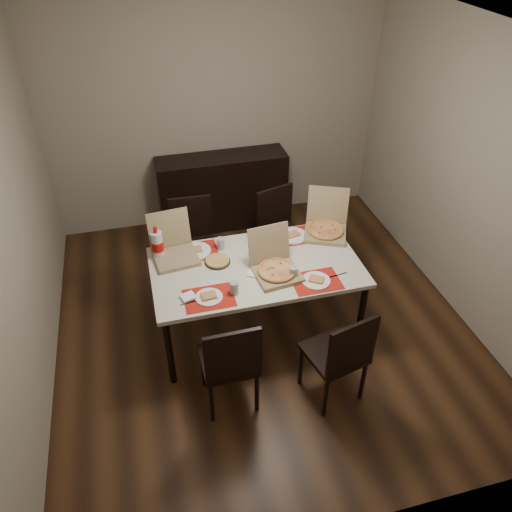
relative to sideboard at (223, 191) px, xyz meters
name	(u,v)px	position (x,y,z in m)	size (l,w,h in m)	color
ground	(261,321)	(0.00, -1.78, -0.46)	(3.80, 4.00, 0.02)	#412614
room_walls	(249,134)	(0.00, -1.35, 1.28)	(3.84, 4.02, 2.62)	gray
sideboard	(223,191)	(0.00, 0.00, 0.00)	(1.50, 0.40, 0.90)	black
dining_table	(256,271)	(-0.07, -1.86, 0.23)	(1.80, 1.00, 0.75)	beige
chair_near_left	(230,362)	(-0.48, -2.65, 0.06)	(0.43, 0.43, 0.93)	black
chair_near_right	(340,354)	(0.35, -2.79, 0.06)	(0.50, 0.50, 0.93)	black
chair_far_left	(193,239)	(-0.50, -0.98, 0.06)	(0.44, 0.44, 0.93)	black
chair_far_right	(280,228)	(0.41, -1.01, 0.06)	(0.52, 0.52, 0.93)	black
setting_near_left	(213,295)	(-0.50, -2.17, 0.32)	(0.48, 0.30, 0.11)	#BB140C
setting_near_right	(310,278)	(0.31, -2.17, 0.32)	(0.50, 0.30, 0.11)	#BB140C
setting_far_left	(199,249)	(-0.51, -1.53, 0.32)	(0.49, 0.30, 0.11)	#BB140C
setting_far_right	(289,236)	(0.33, -1.53, 0.32)	(0.46, 0.30, 0.11)	#BB140C
napkin_loose	(255,273)	(-0.11, -1.96, 0.31)	(0.12, 0.11, 0.02)	white
pizza_box_center	(275,267)	(0.06, -2.00, 0.36)	(0.41, 0.45, 0.37)	#8E7752
pizza_box_right	(326,227)	(0.69, -1.53, 0.36)	(0.52, 0.54, 0.38)	#8E7752
pizza_box_left	(174,250)	(-0.74, -1.54, 0.36)	(0.41, 0.45, 0.37)	#8E7752
faina_plate	(217,261)	(-0.39, -1.73, 0.31)	(0.23, 0.23, 0.03)	black
dip_bowl	(255,253)	(-0.04, -1.70, 0.31)	(0.11, 0.11, 0.03)	white
soda_bottle	(157,245)	(-0.87, -1.53, 0.43)	(0.11, 0.11, 0.31)	silver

